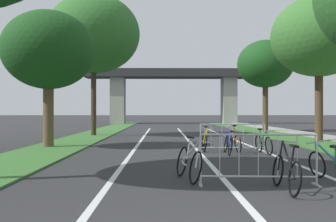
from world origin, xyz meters
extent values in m
cube|color=#386B2D|center=(-5.69, 22.01, 0.03)|extent=(2.46, 53.79, 0.05)
cube|color=#386B2D|center=(5.69, 22.01, 0.03)|extent=(2.46, 53.79, 0.05)
cube|color=gray|center=(7.85, 22.01, 0.04)|extent=(1.86, 53.79, 0.08)
cube|color=silver|center=(0.00, 15.56, 0.00)|extent=(0.14, 31.12, 0.01)
cube|color=silver|center=(2.45, 15.56, 0.00)|extent=(0.14, 31.12, 0.01)
cube|color=silver|center=(-2.45, 15.56, 0.00)|extent=(0.14, 31.12, 0.01)
cube|color=#2D2D30|center=(0.00, 44.46, 6.11)|extent=(21.59, 3.72, 0.98)
cube|color=#9E9B93|center=(-6.80, 44.46, 2.81)|extent=(1.68, 2.40, 5.62)
cube|color=#9E9B93|center=(6.80, 44.46, 2.81)|extent=(1.68, 2.40, 5.62)
cylinder|color=brown|center=(-6.07, 13.00, 1.31)|extent=(0.43, 0.43, 2.61)
ellipsoid|color=#194719|center=(-6.07, 13.00, 4.04)|extent=(3.81, 3.81, 3.24)
cylinder|color=#3D2D1E|center=(-5.57, 20.72, 2.06)|extent=(0.32, 0.32, 4.13)
ellipsoid|color=#2D6628|center=(-5.57, 20.72, 6.25)|extent=(5.65, 5.65, 4.80)
cylinder|color=#4C3823|center=(6.36, 15.90, 1.73)|extent=(0.39, 0.39, 3.45)
ellipsoid|color=#38702D|center=(6.36, 15.90, 5.20)|extent=(4.66, 4.66, 3.96)
cylinder|color=#4C3823|center=(6.25, 25.44, 1.73)|extent=(0.40, 0.40, 3.46)
ellipsoid|color=#194719|center=(6.25, 25.44, 5.01)|extent=(4.12, 4.12, 3.50)
cylinder|color=#ADADB2|center=(-0.57, 4.76, 0.53)|extent=(0.04, 0.04, 1.05)
cube|color=#ADADB2|center=(-0.57, 4.76, 0.01)|extent=(0.08, 0.44, 0.03)
cylinder|color=#ADADB2|center=(1.76, 4.65, 0.53)|extent=(0.04, 0.04, 1.05)
cube|color=#ADADB2|center=(1.76, 4.65, 0.01)|extent=(0.08, 0.44, 0.03)
cylinder|color=#ADADB2|center=(0.59, 4.71, 1.03)|extent=(2.34, 0.15, 0.04)
cylinder|color=#ADADB2|center=(0.59, 4.71, 0.18)|extent=(2.34, 0.15, 0.04)
cylinder|color=#ADADB2|center=(-0.18, 4.74, 0.61)|extent=(0.02, 0.02, 0.87)
cylinder|color=#ADADB2|center=(0.21, 4.72, 0.61)|extent=(0.02, 0.02, 0.87)
cylinder|color=#ADADB2|center=(0.59, 4.71, 0.61)|extent=(0.02, 0.02, 0.87)
cylinder|color=#ADADB2|center=(0.98, 4.69, 0.61)|extent=(0.02, 0.02, 0.87)
cylinder|color=#ADADB2|center=(1.37, 4.67, 0.61)|extent=(0.02, 0.02, 0.87)
cylinder|color=#ADADB2|center=(0.04, 11.02, 0.53)|extent=(0.04, 0.04, 1.05)
cube|color=#ADADB2|center=(0.04, 11.02, 0.01)|extent=(0.08, 0.44, 0.03)
cylinder|color=#ADADB2|center=(2.37, 10.92, 0.53)|extent=(0.04, 0.04, 1.05)
cube|color=#ADADB2|center=(2.37, 10.92, 0.01)|extent=(0.08, 0.44, 0.03)
cylinder|color=#ADADB2|center=(1.21, 10.97, 1.03)|extent=(2.34, 0.15, 0.04)
cylinder|color=#ADADB2|center=(1.21, 10.97, 0.18)|extent=(2.34, 0.15, 0.04)
cylinder|color=#ADADB2|center=(0.43, 11.01, 0.61)|extent=(0.02, 0.02, 0.87)
cylinder|color=#ADADB2|center=(0.82, 10.99, 0.61)|extent=(0.02, 0.02, 0.87)
cylinder|color=#ADADB2|center=(1.21, 10.97, 0.61)|extent=(0.02, 0.02, 0.87)
cylinder|color=#ADADB2|center=(1.60, 10.95, 0.61)|extent=(0.02, 0.02, 0.87)
cylinder|color=#ADADB2|center=(1.99, 10.94, 0.61)|extent=(0.02, 0.02, 0.87)
torus|color=black|center=(2.18, 11.05, 0.32)|extent=(0.18, 0.65, 0.64)
torus|color=black|center=(2.29, 10.11, 0.32)|extent=(0.18, 0.65, 0.64)
cylinder|color=#1E7238|center=(2.21, 10.60, 0.57)|extent=(0.10, 0.92, 0.54)
cylinder|color=#1E7238|center=(2.19, 10.78, 0.57)|extent=(0.11, 0.11, 0.59)
cylinder|color=#1E7238|center=(2.20, 10.90, 0.30)|extent=(0.07, 0.31, 0.08)
cylinder|color=#1E7238|center=(2.27, 10.13, 0.57)|extent=(0.10, 0.09, 0.51)
cube|color=black|center=(2.16, 10.81, 0.86)|extent=(0.13, 0.25, 0.06)
cylinder|color=#99999E|center=(2.24, 10.15, 0.83)|extent=(0.46, 0.08, 0.07)
torus|color=black|center=(0.24, 12.05, 0.31)|extent=(0.15, 0.62, 0.62)
torus|color=black|center=(0.22, 11.09, 0.31)|extent=(0.15, 0.62, 0.62)
cylinder|color=gold|center=(0.27, 11.59, 0.58)|extent=(0.11, 0.94, 0.58)
cylinder|color=gold|center=(0.27, 11.78, 0.59)|extent=(0.15, 0.12, 0.65)
cylinder|color=gold|center=(0.23, 11.90, 0.29)|extent=(0.04, 0.31, 0.07)
cylinder|color=gold|center=(0.26, 11.11, 0.58)|extent=(0.12, 0.09, 0.55)
cube|color=black|center=(0.32, 11.81, 0.91)|extent=(0.11, 0.24, 0.06)
cylinder|color=#99999E|center=(0.30, 11.13, 0.86)|extent=(0.45, 0.04, 0.09)
torus|color=black|center=(0.96, 3.61, 0.32)|extent=(0.13, 0.64, 0.64)
torus|color=black|center=(0.97, 4.65, 0.32)|extent=(0.13, 0.64, 0.64)
cylinder|color=black|center=(1.01, 4.10, 0.61)|extent=(0.13, 1.01, 0.62)
cylinder|color=black|center=(1.00, 3.91, 0.57)|extent=(0.13, 0.12, 0.61)
cylinder|color=black|center=(0.96, 3.78, 0.29)|extent=(0.03, 0.33, 0.08)
cylinder|color=black|center=(1.01, 4.62, 0.61)|extent=(0.12, 0.09, 0.60)
cube|color=black|center=(1.04, 3.87, 0.87)|extent=(0.11, 0.24, 0.06)
cylinder|color=#99999E|center=(1.05, 4.59, 0.91)|extent=(0.55, 0.03, 0.10)
torus|color=black|center=(0.94, 9.94, 0.32)|extent=(0.16, 0.65, 0.65)
torus|color=black|center=(0.96, 10.94, 0.32)|extent=(0.16, 0.65, 0.65)
cylinder|color=#1E389E|center=(1.01, 10.41, 0.63)|extent=(0.17, 0.97, 0.64)
cylinder|color=#1E389E|center=(0.99, 10.22, 0.55)|extent=(0.14, 0.12, 0.55)
cylinder|color=#1E389E|center=(0.94, 10.10, 0.30)|extent=(0.03, 0.32, 0.08)
cylinder|color=#1E389E|center=(1.02, 10.91, 0.63)|extent=(0.15, 0.09, 0.61)
cube|color=black|center=(1.03, 10.18, 0.82)|extent=(0.11, 0.24, 0.07)
cylinder|color=#99999E|center=(1.07, 10.88, 0.93)|extent=(0.49, 0.04, 0.11)
torus|color=black|center=(1.37, 10.81, 0.35)|extent=(0.20, 0.71, 0.70)
torus|color=black|center=(1.22, 11.85, 0.35)|extent=(0.20, 0.71, 0.70)
cylinder|color=orange|center=(1.27, 11.30, 0.65)|extent=(0.23, 1.01, 0.63)
cylinder|color=orange|center=(1.30, 11.10, 0.64)|extent=(0.10, 0.13, 0.68)
cylinder|color=orange|center=(1.35, 10.98, 0.32)|extent=(0.07, 0.34, 0.08)
cylinder|color=orange|center=(1.20, 11.82, 0.65)|extent=(0.09, 0.10, 0.60)
cube|color=black|center=(1.27, 11.06, 0.98)|extent=(0.14, 0.25, 0.06)
cylinder|color=#99999E|center=(1.18, 11.79, 0.94)|extent=(0.43, 0.09, 0.07)
torus|color=black|center=(-0.90, 5.81, 0.35)|extent=(0.33, 0.72, 0.69)
torus|color=black|center=(-0.67, 4.79, 0.35)|extent=(0.33, 0.72, 0.69)
cylinder|color=silver|center=(-0.73, 5.34, 0.62)|extent=(0.37, 0.97, 0.57)
cylinder|color=silver|center=(-0.78, 5.53, 0.60)|extent=(0.16, 0.15, 0.62)
cylinder|color=silver|center=(-0.87, 5.64, 0.32)|extent=(0.09, 0.34, 0.08)
cylinder|color=silver|center=(-0.62, 4.83, 0.62)|extent=(0.15, 0.12, 0.55)
cube|color=black|center=(-0.72, 5.58, 0.91)|extent=(0.16, 0.26, 0.07)
cylinder|color=#99999E|center=(-0.57, 4.87, 0.89)|extent=(0.54, 0.15, 0.14)
torus|color=black|center=(2.13, 5.56, 0.30)|extent=(0.26, 0.62, 0.61)
cylinder|color=#197A7F|center=(2.21, 5.06, 0.56)|extent=(0.32, 0.90, 0.55)
cylinder|color=#197A7F|center=(2.26, 4.89, 0.52)|extent=(0.10, 0.13, 0.52)
cylinder|color=#197A7F|center=(2.10, 5.53, 0.56)|extent=(0.10, 0.11, 0.52)
cube|color=black|center=(2.23, 4.85, 0.77)|extent=(0.16, 0.26, 0.06)
cylinder|color=#99999E|center=(2.07, 5.50, 0.82)|extent=(0.46, 0.13, 0.09)
camera|label=1|loc=(-1.35, -3.14, 1.50)|focal=41.61mm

